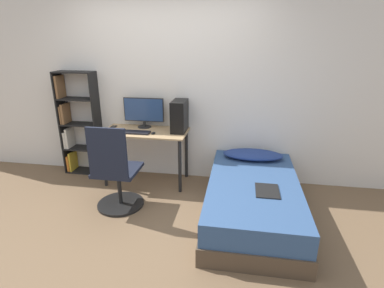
{
  "coord_description": "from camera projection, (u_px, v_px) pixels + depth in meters",
  "views": [
    {
      "loc": [
        0.98,
        -2.49,
        1.94
      ],
      "look_at": [
        0.43,
        0.81,
        0.75
      ],
      "focal_mm": 28.0,
      "sensor_mm": 36.0,
      "label": 1
    }
  ],
  "objects": [
    {
      "name": "bookshelf",
      "position": [
        76.0,
        126.0,
        4.38
      ],
      "size": [
        0.56,
        0.24,
        1.5
      ],
      "color": "black",
      "rests_on": "ground_plane"
    },
    {
      "name": "wall_back",
      "position": [
        170.0,
        91.0,
        4.12
      ],
      "size": [
        8.0,
        0.05,
        2.5
      ],
      "color": "silver",
      "rests_on": "ground_plane"
    },
    {
      "name": "pc_tower",
      "position": [
        179.0,
        116.0,
        3.98
      ],
      "size": [
        0.18,
        0.36,
        0.41
      ],
      "color": "black",
      "rests_on": "desk"
    },
    {
      "name": "keyboard",
      "position": [
        135.0,
        132.0,
        3.95
      ],
      "size": [
        0.39,
        0.15,
        0.02
      ],
      "color": "black",
      "rests_on": "desk"
    },
    {
      "name": "magazine",
      "position": [
        267.0,
        191.0,
        3.1
      ],
      "size": [
        0.24,
        0.32,
        0.01
      ],
      "color": "black",
      "rests_on": "bed"
    },
    {
      "name": "pillow",
      "position": [
        253.0,
        155.0,
        3.93
      ],
      "size": [
        0.78,
        0.36,
        0.11
      ],
      "color": "navy",
      "rests_on": "bed"
    },
    {
      "name": "bed",
      "position": [
        253.0,
        199.0,
        3.39
      ],
      "size": [
        1.02,
        1.88,
        0.44
      ],
      "color": "#4C3D2D",
      "rests_on": "ground_plane"
    },
    {
      "name": "desk",
      "position": [
        145.0,
        139.0,
        4.09
      ],
      "size": [
        1.15,
        0.56,
        0.75
      ],
      "color": "tan",
      "rests_on": "ground_plane"
    },
    {
      "name": "monitor",
      "position": [
        144.0,
        111.0,
        4.14
      ],
      "size": [
        0.57,
        0.19,
        0.42
      ],
      "color": "black",
      "rests_on": "desk"
    },
    {
      "name": "phone",
      "position": [
        113.0,
        127.0,
        4.2
      ],
      "size": [
        0.07,
        0.14,
        0.01
      ],
      "color": "black",
      "rests_on": "desk"
    },
    {
      "name": "office_chair",
      "position": [
        116.0,
        178.0,
        3.48
      ],
      "size": [
        0.56,
        0.56,
        1.05
      ],
      "color": "black",
      "rests_on": "ground_plane"
    },
    {
      "name": "ground_plane",
      "position": [
        138.0,
        235.0,
        3.11
      ],
      "size": [
        14.0,
        14.0,
        0.0
      ],
      "primitive_type": "plane",
      "color": "brown"
    },
    {
      "name": "mouse",
      "position": [
        153.0,
        133.0,
        3.92
      ],
      "size": [
        0.06,
        0.09,
        0.02
      ],
      "color": "black",
      "rests_on": "desk"
    }
  ]
}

